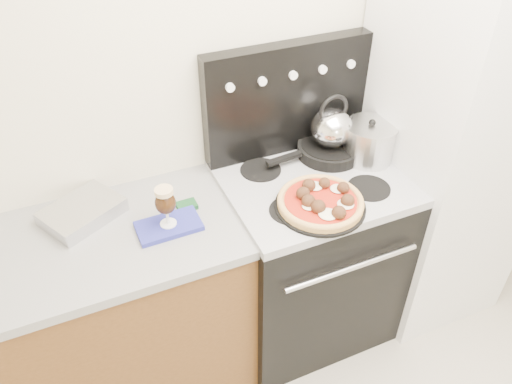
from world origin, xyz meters
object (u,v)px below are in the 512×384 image
base_cabinet (72,332)px  tea_kettle (332,125)px  pizza (321,200)px  stock_pot (369,143)px  beer_glass (166,207)px  pizza_pan (320,206)px  stove_body (306,258)px  skillet (329,150)px  fridge (449,141)px  oven_mitt (169,226)px

base_cabinet → tea_kettle: (1.26, 0.11, 0.65)m
pizza → base_cabinet: bearing=169.1°
base_cabinet → stock_pot: stock_pot is taller
beer_glass → tea_kettle: tea_kettle is taller
pizza_pan → pizza: 0.03m
stove_body → skillet: (0.16, 0.14, 0.51)m
beer_glass → stock_pot: (0.95, 0.08, -0.01)m
base_cabinet → stock_pot: 1.52m
tea_kettle → pizza_pan: bearing=-110.1°
fridge → pizza: bearing=-168.9°
stove_body → pizza_pan: 0.52m
skillet → tea_kettle: tea_kettle is taller
base_cabinet → tea_kettle: 1.42m
stove_body → fridge: (0.70, -0.03, 0.51)m
pizza → stock_pot: (0.37, 0.22, 0.05)m
skillet → tea_kettle: size_ratio=1.41×
oven_mitt → pizza: size_ratio=0.72×
oven_mitt → tea_kettle: size_ratio=1.18×
skillet → tea_kettle: (0.00, 0.00, 0.13)m
base_cabinet → pizza: (1.04, -0.20, 0.53)m
pizza_pan → tea_kettle: 0.41m
stove_body → oven_mitt: 0.80m
fridge → stock_pot: fridge is taller
stove_body → fridge: bearing=-2.0°
stove_body → stock_pot: (0.30, 0.05, 0.56)m
base_cabinet → pizza: size_ratio=4.27×
pizza_pan → tea_kettle: bearing=54.4°
pizza → stock_pot: size_ratio=1.53×
beer_glass → tea_kettle: (0.80, 0.17, 0.07)m
beer_glass → pizza_pan: size_ratio=0.47×
stock_pot → oven_mitt: bearing=-175.4°
pizza_pan → pizza: bearing=0.0°
stove_body → beer_glass: (-0.65, -0.03, 0.57)m
fridge → oven_mitt: 1.35m
oven_mitt → tea_kettle: tea_kettle is taller
beer_glass → stock_pot: beer_glass is taller
oven_mitt → tea_kettle: 0.84m
stove_body → oven_mitt: oven_mitt is taller
oven_mitt → tea_kettle: bearing=11.9°
beer_glass → pizza_pan: 0.60m
fridge → stove_body: bearing=178.0°
fridge → stock_pot: size_ratio=8.56×
base_cabinet → pizza_pan: size_ratio=4.01×
base_cabinet → skillet: bearing=5.1°
base_cabinet → stock_pot: bearing=0.8°
stove_body → beer_glass: 0.86m
fridge → pizza: 0.78m
pizza_pan → base_cabinet: bearing=169.1°
tea_kettle → stock_pot: 0.19m
base_cabinet → pizza_pan: (1.04, -0.20, 0.50)m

